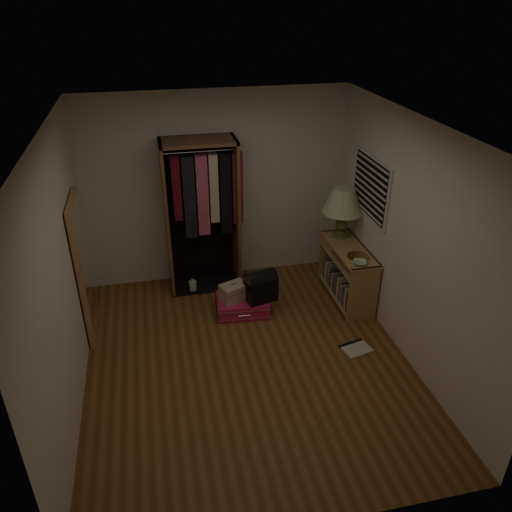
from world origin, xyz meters
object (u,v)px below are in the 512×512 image
train_case (234,292)px  table_lamp (343,202)px  pink_suitcase (242,305)px  white_jug (193,286)px  open_wardrobe (203,204)px  floor_mirror (84,268)px  black_bag (261,285)px  console_bookshelf (346,270)px

train_case → table_lamp: size_ratio=0.58×
pink_suitcase → white_jug: bearing=136.5°
open_wardrobe → floor_mirror: open_wardrobe is taller
black_bag → white_jug: (-0.79, 0.71, -0.34)m
pink_suitcase → white_jug: size_ratio=3.92×
pink_suitcase → train_case: 0.24m
open_wardrobe → white_jug: open_wardrobe is taller
pink_suitcase → black_bag: bearing=-13.1°
console_bookshelf → black_bag: console_bookshelf is taller
floor_mirror → pink_suitcase: bearing=-1.2°
table_lamp → white_jug: size_ratio=3.73×
console_bookshelf → open_wardrobe: 2.06m
floor_mirror → open_wardrobe: bearing=27.4°
pink_suitcase → black_bag: size_ratio=1.66×
train_case → table_lamp: (1.52, 0.39, 0.93)m
console_bookshelf → white_jug: bearing=164.2°
floor_mirror → black_bag: (2.05, -0.11, -0.44)m
open_wardrobe → black_bag: bearing=-57.2°
pink_suitcase → train_case: size_ratio=1.82×
console_bookshelf → open_wardrobe: (-1.75, 0.73, 0.81)m
train_case → black_bag: (0.33, -0.06, 0.10)m
floor_mirror → black_bag: size_ratio=4.00×
white_jug → console_bookshelf: bearing=-15.8°
train_case → pink_suitcase: bearing=-17.4°
open_wardrobe → white_jug: size_ratio=11.36×
floor_mirror → train_case: floor_mirror is taller
table_lamp → console_bookshelf: bearing=-90.9°
train_case → open_wardrobe: bearing=83.9°
console_bookshelf → floor_mirror: (-3.24, -0.04, 0.46)m
open_wardrobe → floor_mirror: size_ratio=1.21×
open_wardrobe → table_lamp: open_wardrobe is taller
black_bag → white_jug: size_ratio=2.36×
pink_suitcase → table_lamp: table_lamp is taller
black_bag → table_lamp: bearing=7.0°
floor_mirror → black_bag: bearing=-3.0°
table_lamp → white_jug: bearing=172.7°
pink_suitcase → white_jug: pink_suitcase is taller
train_case → white_jug: 0.83m
pink_suitcase → console_bookshelf: bearing=8.0°
open_wardrobe → white_jug: bearing=-142.9°
train_case → white_jug: (-0.46, 0.65, -0.24)m
train_case → black_bag: black_bag is taller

